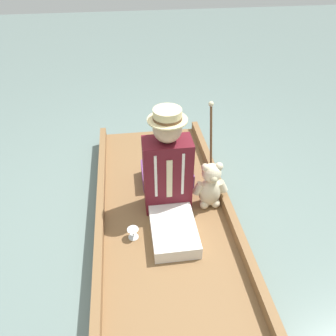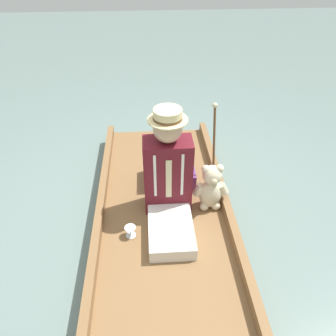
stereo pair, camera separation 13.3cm
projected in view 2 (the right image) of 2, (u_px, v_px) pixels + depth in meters
name	position (u px, v px, depth m)	size (l,w,h in m)	color
ground_plane	(163.00, 216.00, 2.81)	(16.00, 16.00, 0.00)	slate
punt_boat	(163.00, 210.00, 2.77)	(1.09, 2.45, 0.20)	brown
seat_cushion	(169.00, 174.00, 2.97)	(0.45, 0.31, 0.14)	#6B3875
seated_person	(168.00, 179.00, 2.49)	(0.37, 0.72, 0.89)	white
teddy_bear	(211.00, 188.00, 2.62)	(0.30, 0.17, 0.43)	beige
wine_glass	(130.00, 230.00, 2.45)	(0.09, 0.09, 0.09)	silver
walking_cane	(214.00, 142.00, 2.72)	(0.04, 0.27, 0.75)	brown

